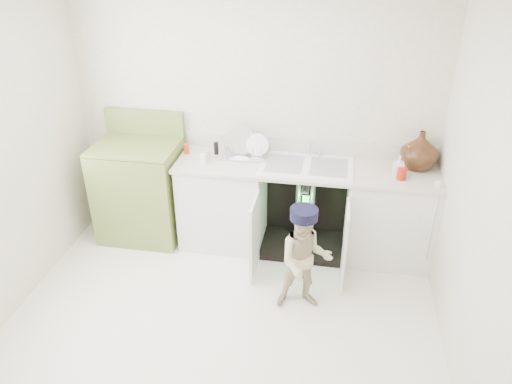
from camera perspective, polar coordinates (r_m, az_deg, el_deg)
ground at (r=4.23m, az=-3.95°, el=-14.73°), size 3.50×3.50×0.00m
room_shell at (r=3.49m, az=-4.63°, el=0.30°), size 6.00×5.50×1.26m
counter_run at (r=4.83m, az=6.03°, el=-1.50°), size 2.44×1.02×1.25m
avocado_stove at (r=5.15m, az=-13.01°, el=0.34°), size 0.81×0.65×1.25m
repair_worker at (r=4.11m, az=5.60°, el=-7.64°), size 0.51×0.74×0.94m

